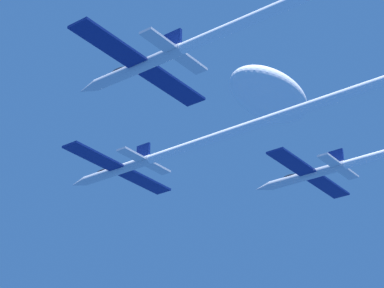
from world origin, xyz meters
The scene contains 3 objects.
jet_lead centered at (-0.05, -10.95, -0.47)m, with size 14.89×42.41×2.47m.
jet_left_wing centered at (-13.98, -22.78, -0.41)m, with size 14.89×35.37×2.47m.
cloud_wispy centered at (43.78, 6.75, 31.45)m, with size 18.88×10.38×6.61m, color white.
Camera 1 is at (-52.99, -49.40, -33.55)m, focal length 70.52 mm.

